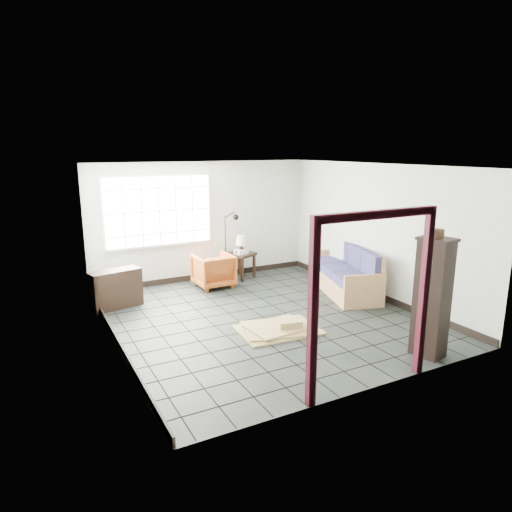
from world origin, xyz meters
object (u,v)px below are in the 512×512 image
futon_sofa (346,275)px  tall_shelf (432,297)px  armchair (213,269)px  side_table (241,257)px

futon_sofa → tall_shelf: size_ratio=1.33×
armchair → tall_shelf: (1.43, -4.48, 0.48)m
armchair → tall_shelf: bearing=106.1°
armchair → futon_sofa: bearing=143.5°
tall_shelf → armchair: bearing=96.6°
futon_sofa → tall_shelf: tall_shelf is taller
futon_sofa → side_table: size_ratio=3.25×
futon_sofa → armchair: futon_sofa is taller
armchair → tall_shelf: size_ratio=0.45×
armchair → side_table: armchair is taller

